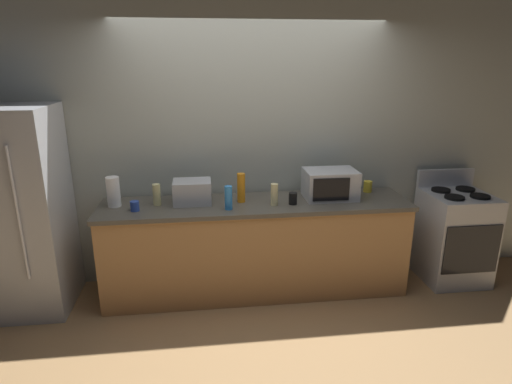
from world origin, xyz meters
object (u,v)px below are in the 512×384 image
object	(u,v)px
stove_range	(454,236)
refrigerator	(20,212)
microwave	(330,184)
bottle_dish_soap	(241,188)
mug_black	(293,198)
mug_blue	(135,206)
bottle_spray_cleaner	(228,198)
toaster_oven	(192,192)
bottle_hand_soap	(274,194)
paper_towel_roll	(113,192)
bottle_vinegar	(157,195)
mug_yellow	(368,186)

from	to	relation	value
stove_range	refrigerator	bearing A→B (deg)	-180.00
microwave	bottle_dish_soap	world-z (taller)	same
refrigerator	mug_black	bearing A→B (deg)	-2.09
mug_blue	mug_black	bearing A→B (deg)	0.35
bottle_spray_cleaner	bottle_dish_soap	distance (m)	0.23
refrigerator	toaster_oven	xyz separation A→B (m)	(1.47, 0.06, 0.10)
mug_blue	bottle_hand_soap	bearing A→B (deg)	0.12
paper_towel_roll	mug_blue	xyz separation A→B (m)	(0.20, -0.15, -0.09)
refrigerator	bottle_spray_cleaner	world-z (taller)	refrigerator
bottle_spray_cleaner	refrigerator	bearing A→B (deg)	175.01
microwave	bottle_vinegar	bearing A→B (deg)	-179.63
bottle_spray_cleaner	microwave	bearing A→B (deg)	11.92
microwave	mug_yellow	size ratio (longest dim) A/B	4.46
paper_towel_roll	refrigerator	bearing A→B (deg)	-176.33
refrigerator	paper_towel_roll	world-z (taller)	refrigerator
mug_black	stove_range	bearing A→B (deg)	2.97
microwave	mug_yellow	xyz separation A→B (m)	(0.43, 0.15, -0.08)
bottle_vinegar	bottle_hand_soap	xyz separation A→B (m)	(1.04, -0.13, 0.00)
bottle_dish_soap	bottle_vinegar	bearing A→B (deg)	179.82
paper_towel_roll	mug_blue	size ratio (longest dim) A/B	3.08
paper_towel_roll	bottle_vinegar	xyz separation A→B (m)	(0.38, -0.01, -0.04)
refrigerator	bottle_dish_soap	size ratio (longest dim) A/B	6.68
mug_black	refrigerator	bearing A→B (deg)	177.91
stove_range	mug_blue	bearing A→B (deg)	-178.22
bottle_vinegar	mug_black	world-z (taller)	bottle_vinegar
microwave	toaster_oven	size ratio (longest dim) A/B	1.41
toaster_oven	paper_towel_roll	world-z (taller)	paper_towel_roll
bottle_spray_cleaner	mug_blue	xyz separation A→B (m)	(-0.81, 0.06, -0.06)
mug_yellow	microwave	bearing A→B (deg)	-161.33
bottle_vinegar	bottle_hand_soap	bearing A→B (deg)	-7.10
refrigerator	toaster_oven	size ratio (longest dim) A/B	5.29
mug_yellow	bottle_hand_soap	bearing A→B (deg)	-163.79
microwave	bottle_spray_cleaner	bearing A→B (deg)	-168.08
toaster_oven	microwave	bearing A→B (deg)	-0.55
refrigerator	stove_range	size ratio (longest dim) A/B	1.67
microwave	mug_blue	world-z (taller)	microwave
bottle_dish_soap	bottle_spray_cleaner	bearing A→B (deg)	-123.79
stove_range	bottle_hand_soap	size ratio (longest dim) A/B	5.43
mug_black	bottle_hand_soap	bearing A→B (deg)	-178.07
toaster_oven	mug_black	distance (m)	0.91
bottle_dish_soap	mug_blue	distance (m)	0.95
bottle_dish_soap	mug_black	bearing A→B (deg)	-14.93
bottle_hand_soap	mug_black	xyz separation A→B (m)	(0.17, 0.01, -0.05)
bottle_vinegar	bottle_dish_soap	world-z (taller)	bottle_dish_soap
mug_blue	bottle_dish_soap	bearing A→B (deg)	7.93
mug_yellow	mug_black	xyz separation A→B (m)	(-0.81, -0.28, 0.00)
paper_towel_roll	mug_yellow	bearing A→B (deg)	3.41
toaster_oven	bottle_hand_soap	size ratio (longest dim) A/B	1.71
bottle_vinegar	bottle_dish_soap	bearing A→B (deg)	-0.18
mug_blue	bottle_spray_cleaner	bearing A→B (deg)	-4.32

